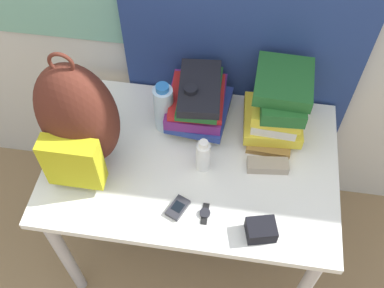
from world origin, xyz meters
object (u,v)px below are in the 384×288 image
at_px(sunscreen_bottle, 203,156).
at_px(cell_phone, 178,208).
at_px(wristwatch, 205,213).
at_px(backpack, 78,121).
at_px(water_bottle, 164,108).
at_px(book_stack_left, 198,101).
at_px(sports_bottle, 191,109).
at_px(camera_pouch, 261,230).
at_px(sunglasses_case, 268,165).
at_px(book_stack_center, 278,105).

distance_m(sunscreen_bottle, cell_phone, 0.21).
distance_m(sunscreen_bottle, wristwatch, 0.21).
distance_m(cell_phone, wristwatch, 0.10).
height_order(backpack, water_bottle, backpack).
bearing_deg(water_bottle, book_stack_left, 24.87).
xyz_separation_m(water_bottle, sports_bottle, (0.10, 0.01, -0.00)).
bearing_deg(backpack, wristwatch, -19.89).
height_order(water_bottle, sports_bottle, water_bottle).
bearing_deg(wristwatch, water_bottle, 119.71).
height_order(sports_bottle, sunscreen_bottle, sports_bottle).
bearing_deg(wristwatch, camera_pouch, -13.28).
height_order(water_bottle, cell_phone, water_bottle).
height_order(sunglasses_case, wristwatch, sunglasses_case).
height_order(book_stack_left, sunscreen_bottle, book_stack_left).
bearing_deg(cell_phone, book_stack_left, 88.42).
distance_m(water_bottle, sunscreen_bottle, 0.25).
distance_m(water_bottle, cell_phone, 0.39).
relative_size(sports_bottle, sunscreen_bottle, 1.46).
height_order(book_stack_center, cell_phone, book_stack_center).
distance_m(book_stack_center, wristwatch, 0.49).
xyz_separation_m(backpack, wristwatch, (0.46, -0.17, -0.22)).
xyz_separation_m(book_stack_left, cell_phone, (-0.01, -0.41, -0.09)).
bearing_deg(sports_bottle, backpack, -149.77).
bearing_deg(wristwatch, sunscreen_bottle, 99.95).
height_order(water_bottle, camera_pouch, water_bottle).
xyz_separation_m(book_stack_left, camera_pouch, (0.28, -0.46, -0.07)).
height_order(book_stack_left, sunglasses_case, book_stack_left).
height_order(backpack, camera_pouch, backpack).
distance_m(sports_bottle, wristwatch, 0.40).
relative_size(sunscreen_bottle, cell_phone, 1.54).
bearing_deg(camera_pouch, book_stack_center, 87.28).
xyz_separation_m(sunscreen_bottle, sunglasses_case, (0.24, 0.03, -0.05)).
distance_m(backpack, book_stack_left, 0.47).
bearing_deg(sunscreen_bottle, sunglasses_case, 7.17).
bearing_deg(book_stack_left, backpack, -145.81).
height_order(water_bottle, wristwatch, water_bottle).
bearing_deg(wristwatch, sunglasses_case, 47.62).
height_order(book_stack_left, book_stack_center, book_stack_center).
relative_size(book_stack_left, camera_pouch, 2.65).
height_order(sports_bottle, sunglasses_case, sports_bottle).
distance_m(backpack, camera_pouch, 0.71).
xyz_separation_m(water_bottle, sunscreen_bottle, (0.17, -0.17, -0.04)).
distance_m(cell_phone, sunglasses_case, 0.37).
bearing_deg(sunglasses_case, cell_phone, -144.01).
relative_size(book_stack_left, sports_bottle, 1.32).
relative_size(book_stack_center, water_bottle, 1.26).
bearing_deg(camera_pouch, water_bottle, 134.36).
bearing_deg(sunscreen_bottle, water_bottle, 135.38).
height_order(backpack, sunglasses_case, backpack).
height_order(book_stack_center, camera_pouch, book_stack_center).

